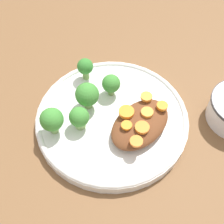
# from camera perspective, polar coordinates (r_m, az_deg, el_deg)

# --- Properties ---
(ground_plane) EXTENTS (4.00, 4.00, 0.00)m
(ground_plane) POSITION_cam_1_polar(r_m,az_deg,el_deg) (0.60, 0.00, -1.95)
(ground_plane) COLOR brown
(plate) EXTENTS (0.29, 0.29, 0.02)m
(plate) POSITION_cam_1_polar(r_m,az_deg,el_deg) (0.59, 0.00, -1.23)
(plate) COLOR silver
(plate) RESTS_ON ground_plane
(stew_mound) EXTENTS (0.13, 0.08, 0.03)m
(stew_mound) POSITION_cam_1_polar(r_m,az_deg,el_deg) (0.56, 5.16, -2.17)
(stew_mound) COLOR brown
(stew_mound) RESTS_ON plate
(broccoli_floret_0) EXTENTS (0.04, 0.04, 0.05)m
(broccoli_floret_0) POSITION_cam_1_polar(r_m,az_deg,el_deg) (0.60, -0.15, 5.14)
(broccoli_floret_0) COLOR #759E51
(broccoli_floret_0) RESTS_ON plate
(broccoli_floret_1) EXTENTS (0.04, 0.04, 0.06)m
(broccoli_floret_1) POSITION_cam_1_polar(r_m,az_deg,el_deg) (0.55, -10.95, -1.45)
(broccoli_floret_1) COLOR #759E51
(broccoli_floret_1) RESTS_ON plate
(broccoli_floret_2) EXTENTS (0.04, 0.04, 0.06)m
(broccoli_floret_2) POSITION_cam_1_polar(r_m,az_deg,el_deg) (0.57, -4.57, 3.13)
(broccoli_floret_2) COLOR #7FA85B
(broccoli_floret_2) RESTS_ON plate
(broccoli_floret_3) EXTENTS (0.04, 0.04, 0.05)m
(broccoli_floret_3) POSITION_cam_1_polar(r_m,az_deg,el_deg) (0.55, -6.01, -1.04)
(broccoli_floret_3) COLOR #7FA85B
(broccoli_floret_3) RESTS_ON plate
(broccoli_floret_4) EXTENTS (0.03, 0.03, 0.05)m
(broccoli_floret_4) POSITION_cam_1_polar(r_m,az_deg,el_deg) (0.62, -4.92, 8.16)
(broccoli_floret_4) COLOR #759E51
(broccoli_floret_4) RESTS_ON plate
(carrot_slice_0) EXTENTS (0.02, 0.02, 0.01)m
(carrot_slice_0) POSITION_cam_1_polar(r_m,az_deg,el_deg) (0.55, 6.44, -0.07)
(carrot_slice_0) COLOR orange
(carrot_slice_0) RESTS_ON stew_mound
(carrot_slice_1) EXTENTS (0.02, 0.02, 0.01)m
(carrot_slice_1) POSITION_cam_1_polar(r_m,az_deg,el_deg) (0.57, 6.31, 2.78)
(carrot_slice_1) COLOR orange
(carrot_slice_1) RESTS_ON stew_mound
(carrot_slice_2) EXTENTS (0.03, 0.03, 0.01)m
(carrot_slice_2) POSITION_cam_1_polar(r_m,az_deg,el_deg) (0.53, 5.29, -3.08)
(carrot_slice_2) COLOR orange
(carrot_slice_2) RESTS_ON stew_mound
(carrot_slice_3) EXTENTS (0.02, 0.02, 0.00)m
(carrot_slice_3) POSITION_cam_1_polar(r_m,az_deg,el_deg) (0.53, 2.69, -2.46)
(carrot_slice_3) COLOR orange
(carrot_slice_3) RESTS_ON stew_mound
(carrot_slice_4) EXTENTS (0.02, 0.02, 0.00)m
(carrot_slice_4) POSITION_cam_1_polar(r_m,az_deg,el_deg) (0.52, 4.48, -5.37)
(carrot_slice_4) COLOR orange
(carrot_slice_4) RESTS_ON stew_mound
(carrot_slice_5) EXTENTS (0.02, 0.02, 0.01)m
(carrot_slice_5) POSITION_cam_1_polar(r_m,az_deg,el_deg) (0.56, 9.17, 1.10)
(carrot_slice_5) COLOR orange
(carrot_slice_5) RESTS_ON stew_mound
(carrot_slice_6) EXTENTS (0.03, 0.03, 0.01)m
(carrot_slice_6) POSITION_cam_1_polar(r_m,az_deg,el_deg) (0.55, 2.66, 0.01)
(carrot_slice_6) COLOR orange
(carrot_slice_6) RESTS_ON stew_mound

